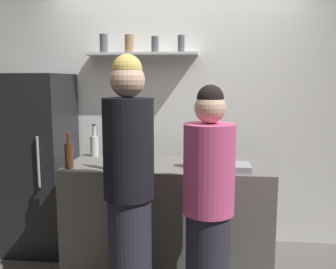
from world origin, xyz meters
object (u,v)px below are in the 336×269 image
wine_bottle_amber_glass (69,155)px  water_bottle_plastic (230,146)px  person_pink_top (208,208)px  baking_pan (228,167)px  refrigerator (39,162)px  wine_bottle_dark_glass (108,154)px  person_blonde (129,189)px  utensil_holder (190,160)px  wine_bottle_pale_glass (94,145)px

wine_bottle_amber_glass → water_bottle_plastic: bearing=20.9°
person_pink_top → baking_pan: bearing=-76.0°
refrigerator → wine_bottle_amber_glass: refrigerator is taller
wine_bottle_dark_glass → water_bottle_plastic: wine_bottle_dark_glass is taller
wine_bottle_amber_glass → baking_pan: bearing=2.8°
baking_pan → person_blonde: bearing=-145.3°
utensil_holder → water_bottle_plastic: 0.49m
wine_bottle_dark_glass → person_blonde: person_blonde is taller
person_pink_top → person_blonde: person_blonde is taller
baking_pan → person_pink_top: size_ratio=0.21×
wine_bottle_pale_glass → refrigerator: bearing=172.6°
wine_bottle_amber_glass → water_bottle_plastic: 1.39m
utensil_holder → baking_pan: bearing=-14.9°
baking_pan → wine_bottle_dark_glass: wine_bottle_dark_glass is taller
baking_pan → water_bottle_plastic: (0.04, 0.43, 0.09)m
utensil_holder → refrigerator: bearing=164.3°
water_bottle_plastic → person_blonde: 1.17m
water_bottle_plastic → wine_bottle_amber_glass: bearing=-159.1°
utensil_holder → wine_bottle_pale_glass: bearing=159.3°
wine_bottle_dark_glass → person_blonde: bearing=-58.1°
refrigerator → person_pink_top: size_ratio=1.05×
water_bottle_plastic → person_blonde: size_ratio=0.14×
wine_bottle_amber_glass → person_blonde: 0.72m
baking_pan → utensil_holder: utensil_holder is taller
water_bottle_plastic → person_blonde: (-0.73, -0.91, -0.15)m
refrigerator → utensil_holder: size_ratio=7.92×
baking_pan → wine_bottle_pale_glass: bearing=160.7°
wine_bottle_dark_glass → wine_bottle_pale_glass: bearing=118.1°
water_bottle_plastic → wine_bottle_dark_glass: bearing=-153.4°
utensil_holder → person_pink_top: size_ratio=0.13×
person_blonde → wine_bottle_amber_glass: bearing=34.3°
wine_bottle_dark_glass → wine_bottle_amber_glass: bearing=-179.4°
utensil_holder → wine_bottle_pale_glass: wine_bottle_pale_glass is taller
baking_pan → wine_bottle_pale_glass: 1.27m
person_pink_top → utensil_holder: bearing=-42.9°
water_bottle_plastic → person_pink_top: bearing=-102.0°
baking_pan → wine_bottle_dark_glass: (-0.94, -0.06, 0.10)m
baking_pan → person_pink_top: (-0.15, -0.46, -0.17)m
utensil_holder → water_bottle_plastic: size_ratio=0.85×
wine_bottle_pale_glass → person_pink_top: size_ratio=0.19×
utensil_holder → water_bottle_plastic: bearing=46.3°
refrigerator → person_pink_top: bearing=-30.4°
wine_bottle_pale_glass → water_bottle_plastic: bearing=0.7°
refrigerator → utensil_holder: (1.48, -0.42, 0.15)m
refrigerator → person_blonde: person_blonde is taller
refrigerator → wine_bottle_dark_glass: size_ratio=5.17×
refrigerator → utensil_holder: bearing=-15.7°
wine_bottle_pale_glass → person_blonde: (0.51, -0.89, -0.14)m
baking_pan → wine_bottle_amber_glass: (-1.25, -0.06, 0.08)m
baking_pan → water_bottle_plastic: size_ratio=1.35×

